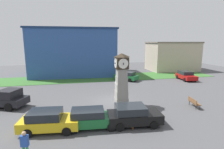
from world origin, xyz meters
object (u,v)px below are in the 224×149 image
Objects in this scene: car_by_building at (133,115)px; car_far_lot at (186,75)px; bollard_near_tower at (132,122)px; bollard_mid_row at (131,115)px; bollard_far_row at (130,109)px; pickup_truck at (3,98)px; car_silver_hatch at (127,76)px; street_lamp_near_road at (48,55)px; car_navy_sedan at (49,120)px; pedestrian_near_bench at (25,144)px; bench at (194,102)px; clock_tower at (121,79)px; car_near_tower at (91,118)px.

car_by_building is 1.02× the size of car_far_lot.
bollard_near_tower is 1.11× the size of bollard_mid_row.
pickup_truck is at bearing 159.51° from bollard_far_row.
car_silver_hatch reaches higher than bollard_near_tower.
car_by_building is 23.74m from street_lamp_near_road.
bollard_near_tower is at bearing -103.66° from bollard_far_row.
car_navy_sedan is 3.33m from pedestrian_near_bench.
car_far_lot reaches higher than bollard_far_row.
bench is 0.23× the size of street_lamp_near_road.
clock_tower is at bearing 86.42° from car_by_building.
pickup_truck is at bearing 170.65° from clock_tower.
pedestrian_near_bench is (-7.61, -4.83, 0.51)m from bollard_far_row.
bollard_far_row is at bearing 76.34° from bollard_near_tower.
bollard_mid_row is (-0.24, -3.88, -2.23)m from clock_tower.
car_silver_hatch reaches higher than bench.
clock_tower reaches higher than bollard_mid_row.
bollard_near_tower is 17.07m from car_silver_hatch.
pickup_truck is 15.73m from street_lamp_near_road.
street_lamp_near_road is (2.53, 15.19, 3.17)m from pickup_truck.
bollard_near_tower is 0.64× the size of bench.
bollard_mid_row is at bearing -66.63° from street_lamp_near_road.
car_far_lot is 10.36m from car_silver_hatch.
bollard_near_tower is at bearing -158.59° from bench.
bollard_far_row is 0.56× the size of pedestrian_near_bench.
street_lamp_near_road reaches higher than car_far_lot.
car_navy_sedan is at bearing -49.67° from pickup_truck.
pickup_truck is (-11.29, 7.17, 0.39)m from bollard_near_tower.
car_near_tower is 0.64× the size of street_lamp_near_road.
bollard_mid_row is 0.22× the size of car_navy_sedan.
car_navy_sedan is at bearing 169.89° from bollard_near_tower.
car_by_building reaches higher than bollard_far_row.
pedestrian_near_bench is at bearing -147.56° from bollard_far_row.
pickup_truck is at bearing 142.77° from car_near_tower.
pickup_truck reaches higher than car_navy_sedan.
pedestrian_near_bench reaches higher than car_by_building.
car_far_lot is at bearing 40.10° from bollard_far_row.
pickup_truck reaches higher than bollard_near_tower.
car_silver_hatch is 0.58× the size of street_lamp_near_road.
car_far_lot is (14.22, 9.39, -1.94)m from clock_tower.
car_near_tower is at bearing -3.68° from car_navy_sedan.
street_lamp_near_road is (-8.76, 22.36, 3.56)m from bollard_near_tower.
bollard_near_tower is 0.76m from car_by_building.
pedestrian_near_bench is 0.24× the size of street_lamp_near_road.
street_lamp_near_road is (-2.63, 21.27, 3.31)m from car_navy_sedan.
clock_tower is 3.12× the size of pedestrian_near_bench.
car_by_building is (0.28, 0.65, 0.27)m from bollard_near_tower.
bollard_near_tower is at bearing -135.35° from car_far_lot.
car_silver_hatch is at bearing 58.14° from pedestrian_near_bench.
bollard_mid_row is 1.40m from bollard_far_row.
car_silver_hatch is (4.31, 15.78, -0.04)m from car_by_building.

